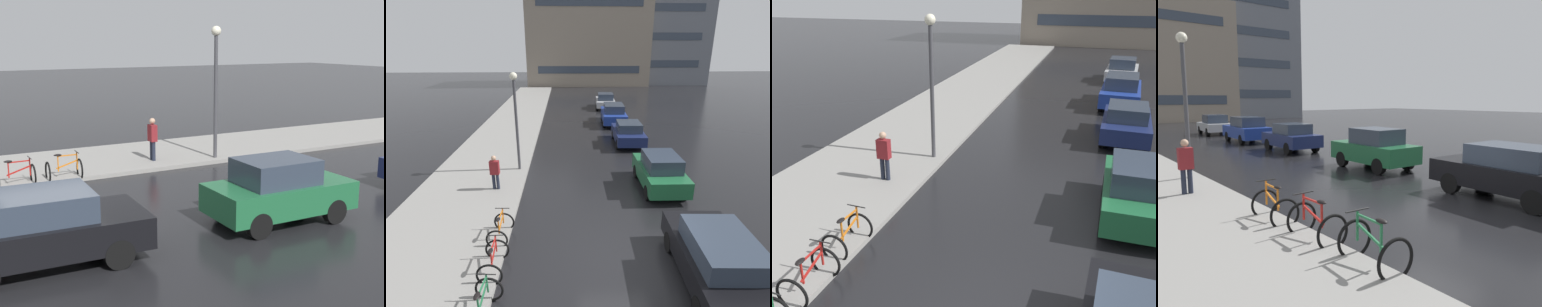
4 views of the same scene
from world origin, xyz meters
TOP-DOWN VIEW (x-y plane):
  - ground_plane at (0.00, 0.00)m, footprint 140.00×140.00m
  - bicycle_nearest at (-3.68, -1.79)m, footprint 0.83×1.22m
  - bicycle_second at (-3.76, -0.18)m, footprint 0.75×1.16m
  - bicycle_third at (-3.87, 1.40)m, footprint 0.77×1.14m
  - car_black at (2.49, -0.85)m, footprint 2.17×4.34m
  - car_green at (2.70, 5.10)m, footprint 1.85×3.78m
  - car_navy at (2.60, 11.74)m, footprint 1.99×3.87m
  - car_blue at (2.49, 17.35)m, footprint 2.16×4.48m
  - car_silver at (2.68, 24.01)m, footprint 2.22×4.13m
  - pedestrian at (-4.78, 5.04)m, footprint 0.41×0.25m
  - streetlamp at (-4.05, 7.34)m, footprint 0.37×0.37m
  - building_facade_side at (11.14, 46.83)m, footprint 21.84×9.77m

SIDE VIEW (x-z plane):
  - ground_plane at x=0.00m, z-range 0.00..0.00m
  - bicycle_third at x=-3.87m, z-range -0.09..0.89m
  - bicycle_second at x=-3.76m, z-range -0.08..0.88m
  - bicycle_nearest at x=-3.68m, z-range -0.07..0.89m
  - car_navy at x=2.60m, z-range 0.01..1.53m
  - car_silver at x=2.68m, z-range -0.01..1.57m
  - car_black at x=2.49m, z-range 0.02..1.59m
  - car_green at x=2.70m, z-range 0.00..1.67m
  - car_blue at x=2.49m, z-range 0.01..1.69m
  - pedestrian at x=-4.78m, z-range 0.11..1.85m
  - streetlamp at x=-4.05m, z-range 0.71..5.80m
  - building_facade_side at x=11.14m, z-range 0.00..19.32m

